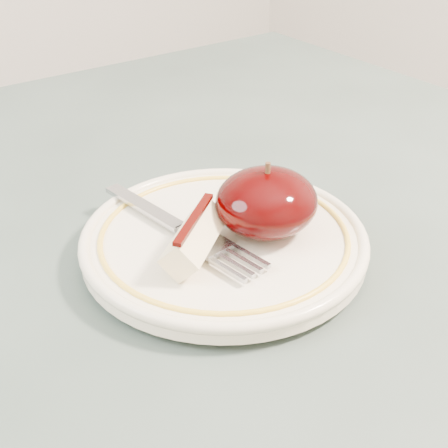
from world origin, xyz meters
TOP-DOWN VIEW (x-y plane):
  - table at (0.00, 0.00)m, footprint 0.90×0.90m
  - plate at (-0.00, -0.03)m, footprint 0.22×0.22m
  - apple_half at (0.03, -0.04)m, footprint 0.08×0.07m
  - apple_wedge at (-0.04, -0.04)m, footprint 0.07×0.07m
  - fork at (-0.03, -0.01)m, footprint 0.04×0.17m

SIDE VIEW (x-z plane):
  - table at x=0.00m, z-range 0.29..1.04m
  - plate at x=0.00m, z-range 0.75..0.77m
  - fork at x=-0.03m, z-range 0.77..0.78m
  - apple_wedge at x=-0.04m, z-range 0.77..0.80m
  - apple_half at x=0.03m, z-range 0.76..0.82m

